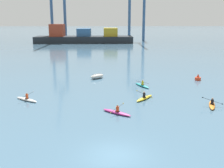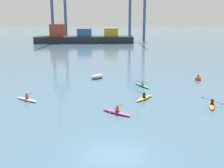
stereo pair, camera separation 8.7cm
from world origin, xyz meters
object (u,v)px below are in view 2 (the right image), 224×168
kayak_yellow (144,98)px  kayak_white (27,99)px  gantry_crane_west_mid (138,3)px  capsized_dinghy (97,76)px  channel_buoy (198,78)px  kayak_teal (142,85)px  kayak_orange (212,105)px  container_barge (84,37)px  gantry_crane_west (58,2)px  kayak_magenta (117,112)px

kayak_yellow → kayak_white: same height
gantry_crane_west_mid → capsized_dinghy: size_ratio=12.79×
channel_buoy → kayak_white: 25.51m
kayak_teal → kayak_yellow: size_ratio=1.10×
channel_buoy → kayak_orange: 13.22m
container_barge → capsized_dinghy: 70.32m
gantry_crane_west → capsized_dinghy: (18.15, -78.99, -16.29)m
container_barge → kayak_teal: (13.42, -75.48, -2.09)m
gantry_crane_west_mid → channel_buoy: (-0.57, -83.01, -15.92)m
gantry_crane_west → gantry_crane_west_mid: size_ratio=1.08×
gantry_crane_west_mid → kayak_orange: 97.30m
kayak_teal → kayak_white: kayak_teal is taller
channel_buoy → container_barge: bearing=107.5°
kayak_white → capsized_dinghy: bearing=56.5°
container_barge → kayak_magenta: (9.30, -86.72, -2.09)m
kayak_magenta → kayak_white: bearing=154.3°
gantry_crane_west → gantry_crane_west_mid: 34.33m
container_barge → kayak_orange: container_barge is taller
kayak_yellow → kayak_orange: bearing=-22.5°
container_barge → gantry_crane_west: bearing=140.8°
gantry_crane_west → kayak_yellow: bearing=-75.2°
gantry_crane_west → kayak_teal: (24.53, -84.53, -16.47)m
gantry_crane_west_mid → kayak_magenta: 100.29m
capsized_dinghy → gantry_crane_west_mid: bearing=78.8°
gantry_crane_west_mid → kayak_white: bearing=-104.4°
gantry_crane_west_mid → kayak_orange: gantry_crane_west_mid is taller
container_barge → kayak_yellow: bearing=-81.1°
gantry_crane_west_mid → gantry_crane_west: bearing=-176.3°
gantry_crane_west → kayak_white: bearing=-83.6°
channel_buoy → kayak_yellow: bearing=-134.2°
kayak_orange → channel_buoy: bearing=77.4°
kayak_yellow → kayak_teal: bearing=84.3°
gantry_crane_west → kayak_orange: bearing=-71.8°
gantry_crane_west_mid → capsized_dinghy: gantry_crane_west_mid is taller
capsized_dinghy → kayak_teal: (6.38, -5.54, -0.18)m
kayak_teal → kayak_white: bearing=-156.0°
capsized_dinghy → kayak_white: size_ratio=0.85×
kayak_orange → container_barge: bearing=103.1°
gantry_crane_west → gantry_crane_west_mid: gantry_crane_west is taller
capsized_dinghy → kayak_white: bearing=-123.5°
gantry_crane_west_mid → kayak_magenta: size_ratio=11.25×
capsized_dinghy → kayak_teal: kayak_teal is taller
kayak_white → container_barge: bearing=89.4°
kayak_orange → kayak_magenta: same height
gantry_crane_west → kayak_yellow: 95.33m
container_barge → capsized_dinghy: bearing=-84.3°
container_barge → kayak_white: (-0.84, -81.84, -2.09)m
channel_buoy → gantry_crane_west: bearing=112.6°
capsized_dinghy → kayak_orange: 19.36m
kayak_teal → gantry_crane_west_mid: bearing=83.6°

